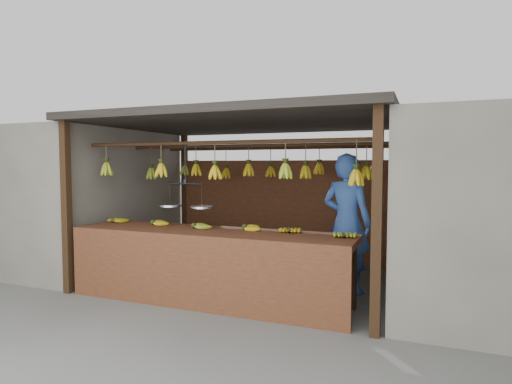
% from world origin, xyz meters
% --- Properties ---
extents(ground, '(80.00, 80.00, 0.00)m').
position_xyz_m(ground, '(0.00, 0.00, 0.00)').
color(ground, '#5B5B57').
extents(stall, '(4.30, 3.30, 2.40)m').
position_xyz_m(stall, '(0.00, 0.33, 1.97)').
color(stall, black).
rests_on(stall, ground).
extents(neighbor_left, '(3.00, 3.00, 2.30)m').
position_xyz_m(neighbor_left, '(-3.60, 0.00, 1.15)').
color(neighbor_left, slate).
rests_on(neighbor_left, ground).
extents(counter, '(3.63, 0.83, 0.96)m').
position_xyz_m(counter, '(-0.05, -1.23, 0.71)').
color(counter, '#582F1A').
rests_on(counter, ground).
extents(hanging_bananas, '(3.62, 2.23, 0.37)m').
position_xyz_m(hanging_bananas, '(-0.00, -0.01, 1.62)').
color(hanging_bananas, '#92A523').
rests_on(hanging_bananas, ground).
extents(balance_scale, '(0.78, 0.31, 0.84)m').
position_xyz_m(balance_scale, '(-0.47, -1.00, 1.22)').
color(balance_scale, black).
rests_on(balance_scale, ground).
extents(vendor, '(0.78, 0.62, 1.87)m').
position_xyz_m(vendor, '(1.46, -0.07, 0.94)').
color(vendor, '#3359A5').
rests_on(vendor, ground).
extents(bag_bundles, '(0.08, 0.26, 1.26)m').
position_xyz_m(bag_bundles, '(1.94, 1.35, 1.00)').
color(bag_bundles, red).
rests_on(bag_bundles, ground).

